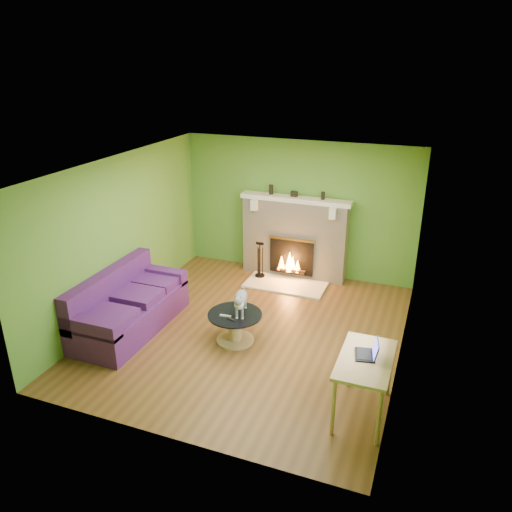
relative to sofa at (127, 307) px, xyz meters
The scene contains 22 objects.
floor 1.98m from the sofa, 17.11° to the left, with size 5.00×5.00×0.00m, color brown.
ceiling 2.96m from the sofa, 17.11° to the left, with size 5.00×5.00×0.00m, color white.
wall_back 3.71m from the sofa, 58.85° to the left, with size 5.00×5.00×0.00m, color #56912F.
wall_front 2.84m from the sofa, 46.09° to the right, with size 5.00×5.00×0.00m, color #56912F.
wall_left 1.17m from the sofa, 124.55° to the left, with size 5.00×5.00×0.00m, color #56912F.
wall_right 4.25m from the sofa, ahead, with size 5.00×5.00×0.00m, color #56912F.
window_frame 4.28m from the sofa, ahead, with size 1.20×1.20×0.00m, color silver.
window_pane 4.27m from the sofa, ahead, with size 1.06×1.06×0.00m, color white.
fireplace 3.46m from the sofa, 57.25° to the left, with size 2.10×0.46×1.58m.
hearth 3.03m from the sofa, 51.94° to the left, with size 1.50×0.75×0.03m, color #EEE2C4.
mantel 3.61m from the sofa, 57.07° to the left, with size 2.10×0.28×0.08m, color silver.
sofa is the anchor object (origin of this frame).
coffee_table 1.76m from the sofa, ahead, with size 0.81×0.81×0.46m.
desk 3.89m from the sofa, 10.78° to the right, with size 0.61×1.05×0.78m.
cat 1.87m from the sofa, ahead, with size 0.24×0.66×0.41m, color slate, non-canonical shape.
remote_silver 1.65m from the sofa, ahead, with size 0.17×0.04×0.02m, color gray.
remote_black 1.76m from the sofa, ahead, with size 0.16×0.04×0.02m, color black.
laptop 3.88m from the sofa, 10.10° to the right, with size 0.26×0.29×0.22m, color black, non-canonical shape.
fire_tools 2.83m from the sofa, 63.01° to the left, with size 0.19×0.19×0.71m, color black, non-canonical shape.
mantel_vase_left 3.46m from the sofa, 64.77° to the left, with size 0.08×0.08×0.18m, color black.
mantel_vase_right 3.95m from the sofa, 50.81° to the left, with size 0.07×0.07×0.14m, color black.
mantel_box 3.65m from the sofa, 57.88° to the left, with size 0.12×0.08×0.10m, color black.
Camera 1 is at (2.50, -6.32, 4.06)m, focal length 35.00 mm.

